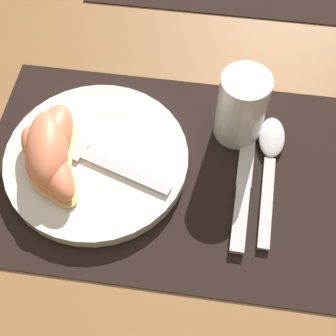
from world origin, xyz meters
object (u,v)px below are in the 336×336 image
Objects in this scene: fork at (89,156)px; juice_glass at (241,110)px; citrus_wedge_2 at (48,163)px; citrus_wedge_0 at (51,141)px; spoon at (270,154)px; plate at (97,157)px; citrus_wedge_1 at (48,150)px; knife at (244,176)px.

juice_glass is at bearing 23.39° from fork.
juice_glass is 0.24m from citrus_wedge_2.
citrus_wedge_0 reaches higher than citrus_wedge_2.
spoon is at bearing 14.41° from citrus_wedge_2.
fork is (-0.01, -0.01, 0.01)m from plate.
citrus_wedge_2 is at bearing -81.96° from citrus_wedge_0.
citrus_wedge_1 is (-0.05, -0.01, 0.02)m from fork.
citrus_wedge_0 reaches higher than spoon.
fork is (-0.19, -0.01, 0.02)m from knife.
citrus_wedge_0 is 0.94× the size of citrus_wedge_2.
fork reaches higher than spoon.
juice_glass is 0.53× the size of fork.
spoon is 1.53× the size of citrus_wedge_1.
juice_glass reaches higher than knife.
fork is at bearing -177.62° from knife.
citrus_wedge_2 is (0.00, -0.02, -0.00)m from citrus_wedge_1.
citrus_wedge_0 is at bearing -162.40° from juice_glass.
fork is at bearing 11.11° from citrus_wedge_1.
plate is 0.06m from citrus_wedge_0.
juice_glass is at bearing 24.61° from citrus_wedge_2.
citrus_wedge_0 is 0.96× the size of citrus_wedge_1.
juice_glass is at bearing 101.52° from knife.
citrus_wedge_1 reaches higher than citrus_wedge_2.
fork is at bearing 29.47° from citrus_wedge_2.
knife is 0.05m from spoon.
fork is (-0.18, -0.08, -0.03)m from juice_glass.
knife is 1.14× the size of fork.
knife is at bearing -130.27° from spoon.
citrus_wedge_1 is at bearing -168.89° from fork.
fork is 0.05m from citrus_wedge_1.
juice_glass is 0.24m from citrus_wedge_1.
citrus_wedge_1 is 0.02m from citrus_wedge_2.
citrus_wedge_0 is at bearing 98.04° from citrus_wedge_2.
plate is 1.88× the size of citrus_wedge_1.
plate is 1.06× the size of knife.
juice_glass is 0.85× the size of citrus_wedge_0.
spoon is at bearing 11.21° from fork.
citrus_wedge_0 reaches higher than fork.
juice_glass reaches higher than plate.
knife is 0.19m from fork.
citrus_wedge_2 reaches higher than fork.
juice_glass is 0.07m from spoon.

